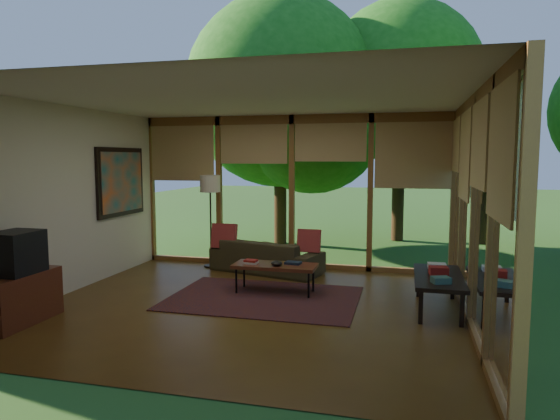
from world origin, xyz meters
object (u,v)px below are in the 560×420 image
(sofa, at_px, (267,256))
(coffee_table, at_px, (275,267))
(television, at_px, (16,253))
(side_console, at_px, (439,279))
(media_cabinet, at_px, (17,298))
(floor_lamp, at_px, (210,189))

(sofa, relative_size, coffee_table, 1.59)
(television, bearing_deg, side_console, 19.80)
(sofa, xyz_separation_m, side_console, (2.73, -1.55, 0.13))
(coffee_table, bearing_deg, television, -142.15)
(sofa, distance_m, media_cabinet, 3.93)
(sofa, height_order, media_cabinet, media_cabinet)
(coffee_table, bearing_deg, sofa, 110.93)
(sofa, bearing_deg, television, 72.37)
(floor_lamp, height_order, coffee_table, floor_lamp)
(sofa, relative_size, media_cabinet, 1.90)
(television, distance_m, coffee_table, 3.33)
(media_cabinet, relative_size, side_console, 0.71)
(floor_lamp, bearing_deg, coffee_table, -42.20)
(sofa, height_order, television, television)
(sofa, xyz_separation_m, media_cabinet, (-2.14, -3.30, 0.02))
(floor_lamp, bearing_deg, sofa, -7.70)
(coffee_table, bearing_deg, floor_lamp, 137.80)
(media_cabinet, distance_m, television, 0.55)
(sofa, height_order, coffee_table, sofa)
(floor_lamp, xyz_separation_m, coffee_table, (1.56, -1.42, -1.01))
(media_cabinet, distance_m, floor_lamp, 3.77)
(media_cabinet, xyz_separation_m, side_console, (4.87, 1.75, 0.11))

